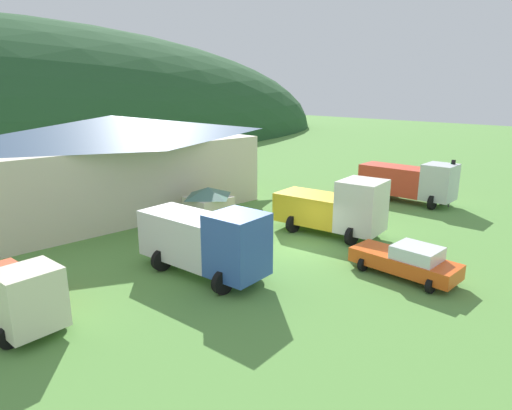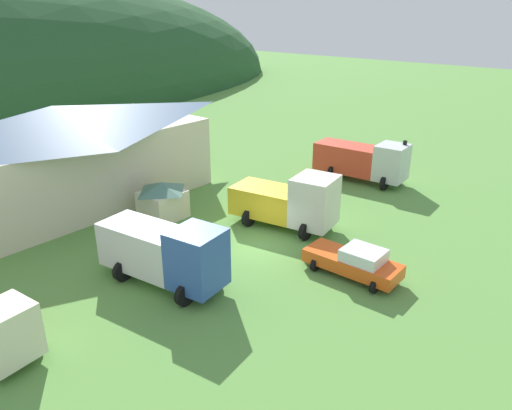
{
  "view_description": "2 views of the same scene",
  "coord_description": "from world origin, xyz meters",
  "views": [
    {
      "loc": [
        -17.95,
        -15.14,
        8.73
      ],
      "look_at": [
        -0.95,
        2.69,
        2.2
      ],
      "focal_mm": 30.88,
      "sensor_mm": 36.0,
      "label": 1
    },
    {
      "loc": [
        -19.57,
        -16.51,
        13.06
      ],
      "look_at": [
        1.84,
        1.65,
        1.59
      ],
      "focal_mm": 34.5,
      "sensor_mm": 36.0,
      "label": 2
    }
  ],
  "objects": [
    {
      "name": "ground_plane",
      "position": [
        0.0,
        0.0,
        0.0
      ],
      "size": [
        200.0,
        200.0,
        0.0
      ],
      "primitive_type": "plane",
      "color": "#5B9342"
    },
    {
      "name": "play_shed_cream",
      "position": [
        -0.78,
        7.44,
        1.27
      ],
      "size": [
        2.77,
        2.62,
        2.47
      ],
      "color": "beige",
      "rests_on": "ground"
    },
    {
      "name": "service_pickup_orange",
      "position": [
        0.68,
        -5.98,
        0.83
      ],
      "size": [
        2.34,
        5.06,
        1.66
      ],
      "rotation": [
        0.0,
        0.0,
        -1.56
      ],
      "color": "#EE5519",
      "rests_on": "ground"
    },
    {
      "name": "tow_truck_silver",
      "position": [
        14.27,
        1.06,
        1.73
      ],
      "size": [
        3.5,
        7.43,
        3.28
      ],
      "rotation": [
        0.0,
        0.0,
        -1.5
      ],
      "color": "silver",
      "rests_on": "ground"
    },
    {
      "name": "depot_building",
      "position": [
        -3.71,
        14.57,
        3.56
      ],
      "size": [
        21.18,
        10.05,
        6.92
      ],
      "color": "beige",
      "rests_on": "ground"
    },
    {
      "name": "box_truck_blue",
      "position": [
        -6.07,
        0.76,
        1.8
      ],
      "size": [
        3.6,
        7.07,
        3.43
      ],
      "rotation": [
        0.0,
        0.0,
        -1.44
      ],
      "color": "#3356AD",
      "rests_on": "ground"
    },
    {
      "name": "heavy_rig_striped",
      "position": [
        3.41,
        0.16,
        1.77
      ],
      "size": [
        4.02,
        6.97,
        3.6
      ],
      "rotation": [
        0.0,
        0.0,
        -1.4
      ],
      "color": "silver",
      "rests_on": "ground"
    },
    {
      "name": "traffic_cone_mid_row",
      "position": [
        -5.69,
        4.37,
        0.0
      ],
      "size": [
        0.36,
        0.36,
        0.53
      ],
      "primitive_type": "cone",
      "color": "orange",
      "rests_on": "ground"
    },
    {
      "name": "traffic_light_east",
      "position": [
        15.14,
        -1.79,
        2.24
      ],
      "size": [
        0.2,
        0.32,
        3.6
      ],
      "color": "#4C4C51",
      "rests_on": "ground"
    },
    {
      "name": "traffic_cone_near_pickup",
      "position": [
        -2.79,
        2.93,
        0.0
      ],
      "size": [
        0.36,
        0.36,
        0.63
      ],
      "primitive_type": "cone",
      "color": "orange",
      "rests_on": "ground"
    },
    {
      "name": "light_truck_cream",
      "position": [
        -14.07,
        1.9,
        1.29
      ],
      "size": [
        2.79,
        5.26,
        2.65
      ],
      "rotation": [
        0.0,
        0.0,
        -1.47
      ],
      "color": "beige",
      "rests_on": "ground"
    }
  ]
}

